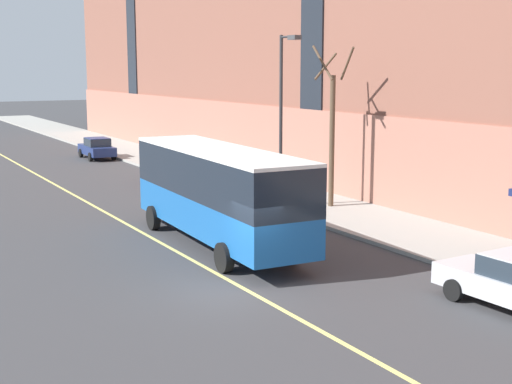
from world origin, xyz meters
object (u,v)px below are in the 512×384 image
at_px(city_bus, 218,190).
at_px(street_tree_far_uptown, 332,129).
at_px(street_lamp, 283,105).
at_px(parked_car_navy_3, 97,148).
at_px(parked_car_red_2, 170,171).

distance_m(city_bus, street_tree_far_uptown, 8.85).
bearing_deg(street_tree_far_uptown, street_lamp, 155.81).
relative_size(street_tree_far_uptown, street_lamp, 0.94).
height_order(city_bus, street_tree_far_uptown, street_tree_far_uptown).
distance_m(parked_car_navy_3, street_tree_far_uptown, 24.53).
xyz_separation_m(parked_car_red_2, parked_car_navy_3, (-0.07, 13.59, 0.00)).
bearing_deg(street_tree_far_uptown, parked_car_red_2, 109.78).
relative_size(city_bus, street_lamp, 1.39).
height_order(street_tree_far_uptown, street_lamp, street_lamp).
bearing_deg(parked_car_red_2, street_tree_far_uptown, -70.22).
distance_m(street_tree_far_uptown, street_lamp, 2.57).
bearing_deg(street_tree_far_uptown, parked_car_navy_3, 99.05).
distance_m(parked_car_red_2, street_lamp, 10.50).
distance_m(parked_car_red_2, street_tree_far_uptown, 11.50).
relative_size(parked_car_red_2, street_lamp, 0.54).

